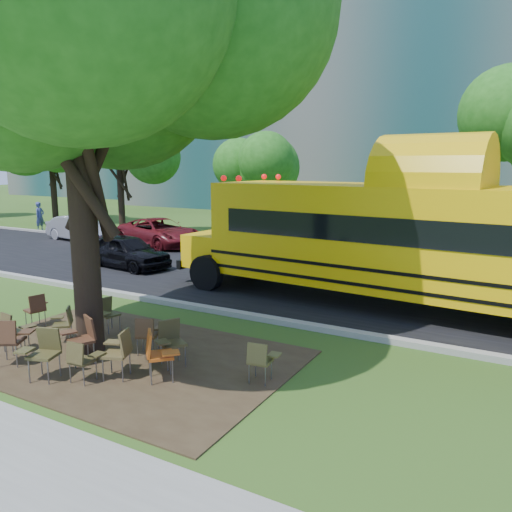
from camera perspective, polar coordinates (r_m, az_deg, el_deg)
The scene contains 30 objects.
ground at distance 11.85m, azimuth -16.86°, elevation -9.26°, with size 160.00×160.00×0.00m, color #2C4816.
dirt_patch at distance 10.84m, azimuth -15.05°, elevation -10.96°, with size 7.00×4.50×0.03m, color #382819.
asphalt_road at distance 17.21m, azimuth 0.09°, elevation -2.57°, with size 80.00×8.00×0.04m, color black.
kerb_near at distance 13.96m, azimuth -7.98°, elevation -5.59°, with size 80.00×0.25×0.14m, color gray.
kerb_far at distance 20.80m, azimuth 5.60°, elevation -0.19°, with size 80.00×0.25×0.14m, color gray.
building_main at distance 47.08m, azimuth 9.32°, elevation 19.04°, with size 38.00×16.00×22.00m, color #5E5E5A.
building_left at distance 66.62m, azimuth -15.37°, elevation 15.40°, with size 26.00×14.00×20.00m, color #5E5E5A.
bg_tree_0 at distance 28.86m, azimuth -15.41°, elevation 11.45°, with size 5.20×5.20×7.18m.
bg_tree_1 at distance 36.17m, azimuth -22.47°, elevation 12.07°, with size 6.00×6.00×8.40m.
bg_tree_2 at distance 27.06m, azimuth 0.13°, elevation 11.14°, with size 4.80×4.80×6.62m.
main_tree at distance 10.75m, azimuth -20.12°, elevation 19.68°, with size 7.20×7.20×9.36m.
school_bus at distance 13.76m, azimuth 18.74°, elevation 1.69°, with size 13.91×4.10×3.35m.
chair_1 at distance 11.61m, azimuth -25.99°, elevation -7.44°, with size 0.63×0.53×0.89m.
chair_2 at distance 10.92m, azimuth -26.32°, elevation -8.31°, with size 0.65×0.80×0.97m.
chair_3 at distance 10.52m, azimuth -19.18°, elevation -8.52°, with size 0.78×0.61×0.96m.
chair_4 at distance 9.62m, azimuth -19.32°, elevation -10.91°, with size 0.54×0.52×0.81m.
chair_5 at distance 10.02m, azimuth -23.10°, elevation -9.74°, with size 0.66×0.73×0.96m.
chair_6 at distance 9.62m, azimuth -15.35°, elevation -10.19°, with size 0.73×0.64×0.94m.
chair_7 at distance 9.30m, azimuth -11.22°, elevation -10.62°, with size 0.83×0.66×0.97m.
chair_8 at distance 13.19m, azimuth -23.79°, elevation -5.34°, with size 0.49×0.63×0.84m.
chair_9 at distance 11.88m, azimuth -21.04°, elevation -6.91°, with size 0.70×0.55×0.81m.
chair_10 at distance 12.28m, azimuth -16.64°, elevation -6.06°, with size 0.48×0.59×0.82m.
chair_11 at distance 10.58m, azimuth -12.27°, elevation -8.48°, with size 0.57×0.66×0.84m.
chair_12 at distance 9.96m, azimuth -9.76°, elevation -9.26°, with size 0.62×0.78×0.93m.
chair_13 at distance 9.09m, azimuth 0.53°, elevation -11.59°, with size 0.53×0.53×0.80m.
black_car at distance 19.52m, azimuth -14.55°, elevation 0.52°, with size 1.52×3.77×1.29m, color black.
bg_car_silver at distance 27.17m, azimuth -19.55°, elevation 3.00°, with size 1.37×3.94×1.30m, color #9E9DA2.
bg_car_red at distance 24.39m, azimuth -10.94°, elevation 2.67°, with size 2.22×4.81×1.34m, color #5A0F15.
pedestrian_a at distance 32.08m, azimuth -23.47°, elevation 4.17°, with size 0.62×0.41×1.71m, color navy.
pedestrian_b at distance 32.78m, azimuth -18.76°, elevation 4.69°, with size 0.88×0.69×1.81m, color #8B7953.
Camera 1 is at (8.16, -7.64, 3.92)m, focal length 35.00 mm.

